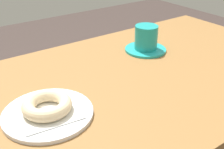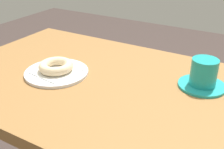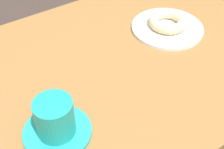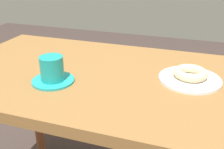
{
  "view_description": "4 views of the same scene",
  "coord_description": "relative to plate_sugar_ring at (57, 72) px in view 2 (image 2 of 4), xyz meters",
  "views": [
    {
      "loc": [
        -0.47,
        -0.57,
        1.12
      ],
      "look_at": [
        -0.05,
        0.01,
        0.75
      ],
      "focal_mm": 45.79,
      "sensor_mm": 36.0,
      "label": 1
    },
    {
      "loc": [
        0.32,
        -0.67,
        1.15
      ],
      "look_at": [
        -0.07,
        0.0,
        0.75
      ],
      "focal_mm": 44.93,
      "sensor_mm": 36.0,
      "label": 2
    },
    {
      "loc": [
        0.31,
        0.52,
        1.26
      ],
      "look_at": [
        -0.01,
        0.05,
        0.75
      ],
      "focal_mm": 50.24,
      "sensor_mm": 36.0,
      "label": 3
    },
    {
      "loc": [
        -0.27,
        0.82,
        1.13
      ],
      "look_at": [
        -0.02,
        0.08,
        0.76
      ],
      "focal_mm": 41.73,
      "sensor_mm": 36.0,
      "label": 4
    }
  ],
  "objects": [
    {
      "name": "donut_sugar_ring",
      "position": [
        0.0,
        0.0,
        0.02
      ],
      "size": [
        0.12,
        0.12,
        0.03
      ],
      "primitive_type": "torus",
      "color": "beige",
      "rests_on": "napkin_sugar_ring"
    },
    {
      "name": "coffee_cup",
      "position": [
        0.45,
        0.16,
        0.04
      ],
      "size": [
        0.15,
        0.15,
        0.09
      ],
      "color": "teal",
      "rests_on": "table"
    },
    {
      "name": "plate_sugar_ring",
      "position": [
        0.0,
        0.0,
        0.0
      ],
      "size": [
        0.21,
        0.21,
        0.01
      ],
      "primitive_type": "cylinder",
      "color": "white",
      "rests_on": "table"
    },
    {
      "name": "table",
      "position": [
        0.27,
        0.04,
        -0.09
      ],
      "size": [
        1.28,
        0.68,
        0.73
      ],
      "color": "olive",
      "rests_on": "ground_plane"
    },
    {
      "name": "napkin_sugar_ring",
      "position": [
        0.0,
        0.0,
        0.01
      ],
      "size": [
        0.15,
        0.15,
        0.0
      ],
      "primitive_type": "cube",
      "rotation": [
        0.0,
        0.0,
        -0.12
      ],
      "color": "white",
      "rests_on": "plate_sugar_ring"
    }
  ]
}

